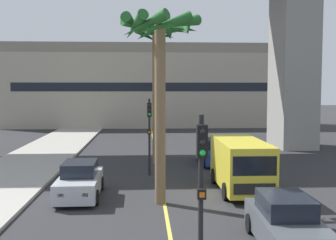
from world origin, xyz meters
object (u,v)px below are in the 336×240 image
Objects in this scene: traffic_light_median_far at (149,126)px; palm_tree_mid_median at (155,59)px; car_queue_second at (80,181)px; car_queue_third at (286,224)px; traffic_light_median_near at (201,180)px; palm_tree_near_median at (160,50)px; car_queue_front at (215,152)px; delivery_van at (241,164)px.

palm_tree_mid_median reaches higher than traffic_light_median_far.
car_queue_third is at bearing -41.03° from car_queue_second.
palm_tree_near_median is at bearing 94.91° from traffic_light_median_near.
traffic_light_median_near is (-2.95, -2.80, 1.99)m from car_queue_third.
car_queue_second is 5.74m from traffic_light_median_far.
traffic_light_median_far is (-3.97, 10.55, 1.99)m from car_queue_third.
car_queue_third is (7.07, -6.15, 0.00)m from car_queue_second.
car_queue_front is at bearing 47.03° from car_queue_second.
palm_tree_near_median is (3.45, -1.18, 5.58)m from car_queue_second.
car_queue_second is (-7.23, -7.76, 0.00)m from car_queue_front.
delivery_van is 9.74m from palm_tree_mid_median.
traffic_light_median_far reaches higher than car_queue_third.
palm_tree_near_median reaches higher than car_queue_third.
delivery_van is (7.26, 0.72, 0.57)m from car_queue_second.
traffic_light_median_far reaches higher than car_queue_second.
palm_tree_near_median reaches higher than car_queue_second.
traffic_light_median_far is at bearing -140.84° from car_queue_front.
traffic_light_median_near is at bearing -65.28° from car_queue_second.
delivery_van is 6.58m from palm_tree_near_median.
car_queue_front is 17.12m from traffic_light_median_near.
traffic_light_median_near reaches higher than delivery_van.
palm_tree_near_median is 9.19m from palm_tree_mid_median.
car_queue_front is at bearing -3.86° from palm_tree_mid_median.
car_queue_front is at bearing 67.09° from palm_tree_near_median.
traffic_light_median_near and traffic_light_median_far have the same top height.
car_queue_front is 0.53× the size of palm_tree_near_median.
traffic_light_median_near is at bearing -85.09° from palm_tree_near_median.
car_queue_second is at bearing -174.38° from delivery_van.
palm_tree_mid_median reaches higher than palm_tree_near_median.
car_queue_front is 5.69m from traffic_light_median_far.
car_queue_third is at bearing -53.96° from palm_tree_near_median.
traffic_light_median_near is 1.00× the size of traffic_light_median_far.
palm_tree_near_median reaches higher than traffic_light_median_near.
car_queue_second is 9.37m from car_queue_third.
car_queue_third is 6.89m from delivery_van.
car_queue_front is 0.98× the size of traffic_light_median_far.
palm_tree_near_median is at bearing -86.37° from traffic_light_median_far.
palm_tree_mid_median is (-3.73, 7.30, 5.26)m from delivery_van.
delivery_van is (0.03, -7.05, 0.57)m from car_queue_front.
traffic_light_median_far is at bearing 54.83° from car_queue_second.
traffic_light_median_near is 0.48× the size of palm_tree_mid_median.
palm_tree_mid_median is (-3.70, 0.25, 5.82)m from car_queue_front.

